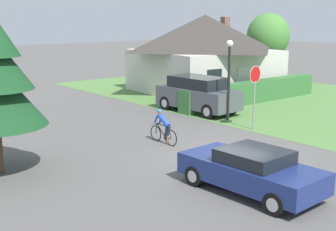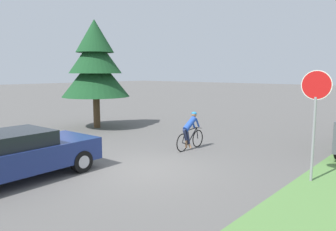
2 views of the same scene
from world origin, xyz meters
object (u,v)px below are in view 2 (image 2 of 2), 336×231
Objects in this scene: stop_sign at (315,103)px; conifer_tall_near at (95,64)px; sedan_left_lane at (16,155)px; cyclist at (190,131)px.

stop_sign is 0.53× the size of conifer_tall_near.
sedan_left_lane is 6.06m from cyclist.
conifer_tall_near is at bearing 35.84° from sedan_left_lane.
stop_sign is at bearing -52.51° from sedan_left_lane.
cyclist is 0.30× the size of conifer_tall_near.
conifer_tall_near is (-6.57, 0.66, 2.61)m from cyclist.
conifer_tall_near is at bearing 83.37° from cyclist.
sedan_left_lane is 0.80× the size of conifer_tall_near.
stop_sign is 11.38m from conifer_tall_near.
stop_sign is (6.10, 5.06, 1.42)m from sedan_left_lane.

